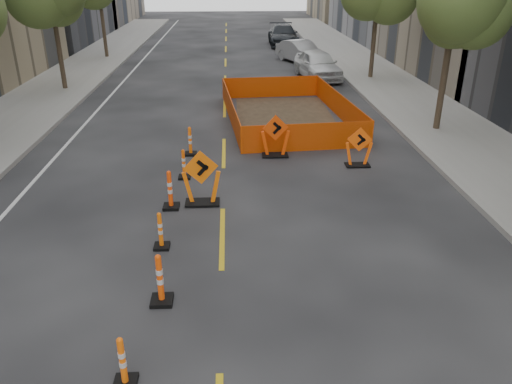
{
  "coord_description": "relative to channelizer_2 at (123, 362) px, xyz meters",
  "views": [
    {
      "loc": [
        0.27,
        -6.64,
        6.02
      ],
      "look_at": [
        0.83,
        4.16,
        1.1
      ],
      "focal_mm": 35.0,
      "sensor_mm": 36.0,
      "label": 1
    }
  ],
  "objects": [
    {
      "name": "ground_plane",
      "position": [
        1.48,
        0.64,
        -0.46
      ],
      "size": [
        140.0,
        140.0,
        0.0
      ],
      "primitive_type": "plane",
      "color": "black"
    },
    {
      "name": "sidewalk_right",
      "position": [
        10.48,
        12.64,
        -0.39
      ],
      "size": [
        4.0,
        90.0,
        0.15
      ],
      "primitive_type": "cube",
      "color": "gray",
      "rests_on": "ground"
    },
    {
      "name": "tree_r_b",
      "position": [
        9.88,
        12.64,
        4.06
      ],
      "size": [
        2.8,
        2.8,
        5.95
      ],
      "color": "#382B1E",
      "rests_on": "ground"
    },
    {
      "name": "channelizer_2",
      "position": [
        0.0,
        0.0,
        0.0
      ],
      "size": [
        0.37,
        0.37,
        0.93
      ],
      "primitive_type": null,
      "color": "#FF610A",
      "rests_on": "ground"
    },
    {
      "name": "channelizer_3",
      "position": [
        0.32,
        2.1,
        0.08
      ],
      "size": [
        0.43,
        0.43,
        1.09
      ],
      "primitive_type": null,
      "color": "#F1480A",
      "rests_on": "ground"
    },
    {
      "name": "channelizer_4",
      "position": [
        0.07,
        4.19,
        -0.01
      ],
      "size": [
        0.36,
        0.36,
        0.92
      ],
      "primitive_type": null,
      "color": "#F2610A",
      "rests_on": "ground"
    },
    {
      "name": "channelizer_5",
      "position": [
        0.08,
        6.29,
        0.08
      ],
      "size": [
        0.43,
        0.43,
        1.09
      ],
      "primitive_type": null,
      "color": "#F0400A",
      "rests_on": "ground"
    },
    {
      "name": "channelizer_6",
      "position": [
        0.27,
        8.38,
        0.01
      ],
      "size": [
        0.37,
        0.37,
        0.94
      ],
      "primitive_type": null,
      "color": "#E35309",
      "rests_on": "ground"
    },
    {
      "name": "channelizer_7",
      "position": [
        0.33,
        10.48,
        0.04
      ],
      "size": [
        0.4,
        0.4,
        1.01
      ],
      "primitive_type": null,
      "color": "#F25B0A",
      "rests_on": "ground"
    },
    {
      "name": "chevron_sign_left",
      "position": [
        0.92,
        6.5,
        0.32
      ],
      "size": [
        1.16,
        0.84,
        1.58
      ],
      "primitive_type": null,
      "rotation": [
        0.0,
        0.0,
        0.22
      ],
      "color": "orange",
      "rests_on": "ground"
    },
    {
      "name": "chevron_sign_center",
      "position": [
        3.25,
        10.17,
        0.28
      ],
      "size": [
        1.08,
        0.76,
        1.48
      ],
      "primitive_type": null,
      "rotation": [
        0.0,
        0.0,
        0.18
      ],
      "color": "#E44109",
      "rests_on": "ground"
    },
    {
      "name": "chevron_sign_right",
      "position": [
        5.88,
        9.11,
        0.2
      ],
      "size": [
        0.95,
        0.66,
        1.32
      ],
      "primitive_type": null,
      "rotation": [
        0.0,
        0.0,
        -0.16
      ],
      "color": "#F8520A",
      "rests_on": "ground"
    },
    {
      "name": "safety_fence",
      "position": [
        4.11,
        14.7,
        0.04
      ],
      "size": [
        5.4,
        8.43,
        1.01
      ],
      "primitive_type": null,
      "rotation": [
        0.0,
        0.0,
        0.09
      ],
      "color": "#FC510D",
      "rests_on": "ground"
    },
    {
      "name": "parked_car_near",
      "position": [
        6.85,
        23.08,
        0.34
      ],
      "size": [
        2.53,
        4.93,
        1.6
      ],
      "primitive_type": "imported",
      "rotation": [
        0.0,
        0.0,
        0.14
      ],
      "color": "silver",
      "rests_on": "ground"
    },
    {
      "name": "parked_car_mid",
      "position": [
        6.56,
        28.29,
        0.26
      ],
      "size": [
        3.17,
        4.63,
        1.45
      ],
      "primitive_type": "imported",
      "rotation": [
        0.0,
        0.0,
        0.42
      ],
      "color": "#9A9B9F",
      "rests_on": "ground"
    },
    {
      "name": "parked_car_far",
      "position": [
        6.19,
        36.45,
        0.35
      ],
      "size": [
        2.39,
        5.64,
        1.62
      ],
      "primitive_type": "imported",
      "rotation": [
        0.0,
        0.0,
        -0.02
      ],
      "color": "black",
      "rests_on": "ground"
    }
  ]
}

